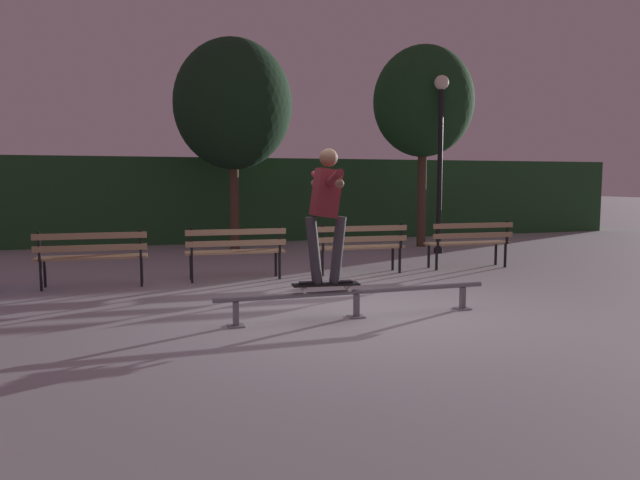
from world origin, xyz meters
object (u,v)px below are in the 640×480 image
skateboard (326,285)px  park_bench_right_center (360,243)px  park_bench_rightmost (470,239)px  skateboarder (326,204)px  tree_far_right (423,102)px  park_bench_leftmost (92,253)px  tree_behind_benches (233,105)px  lamp_post_right (440,141)px  park_bench_left_center (236,248)px  grind_rail (356,296)px

skateboard → park_bench_right_center: bearing=61.3°
skateboard → park_bench_rightmost: (3.83, 3.03, 0.13)m
skateboarder → tree_far_right: bearing=54.4°
park_bench_leftmost → park_bench_rightmost: (6.51, 0.00, 0.00)m
tree_behind_benches → lamp_post_right: size_ratio=1.25×
park_bench_leftmost → lamp_post_right: 7.71m
park_bench_left_center → tree_far_right: 6.98m
park_bench_rightmost → park_bench_left_center: bearing=180.0°
park_bench_leftmost → park_bench_rightmost: bearing=0.0°
grind_rail → park_bench_right_center: size_ratio=2.09×
park_bench_rightmost → tree_far_right: bearing=76.1°
skateboard → tree_far_right: bearing=54.4°
park_bench_left_center → tree_behind_benches: 5.28m
skateboard → park_bench_left_center: bearing=99.5°
park_bench_leftmost → park_bench_right_center: 4.34m
grind_rail → tree_behind_benches: (-0.13, 7.43, 3.11)m
park_bench_left_center → tree_behind_benches: (0.76, 4.40, 2.82)m
grind_rail → tree_far_right: size_ratio=0.70×
grind_rail → park_bench_leftmost: park_bench_leftmost is taller
park_bench_leftmost → tree_far_right: 8.73m
grind_rail → lamp_post_right: lamp_post_right is taller
park_bench_left_center → tree_far_right: (5.23, 3.56, 2.96)m
grind_rail → tree_behind_benches: size_ratio=0.69×
grind_rail → tree_far_right: (4.33, 6.59, 3.24)m
grind_rail → park_bench_left_center: 3.17m
park_bench_rightmost → tree_far_right: tree_far_right is taller
skateboarder → lamp_post_right: 6.97m
park_bench_leftmost → skateboarder: bearing=-48.5°
skateboarder → grind_rail: bearing=0.0°
park_bench_left_center → skateboarder: bearing=-80.4°
skateboard → park_bench_leftmost: bearing=131.5°
park_bench_left_center → lamp_post_right: lamp_post_right is taller
grind_rail → skateboard: bearing=-180.0°
skateboarder → lamp_post_right: lamp_post_right is taller
tree_behind_benches → park_bench_leftmost: bearing=-123.7°
grind_rail → skateboarder: 1.16m
skateboard → lamp_post_right: (4.44, 5.26, 2.07)m
tree_behind_benches → park_bench_left_center: bearing=-99.8°
park_bench_leftmost → park_bench_rightmost: size_ratio=1.00×
grind_rail → park_bench_right_center: park_bench_right_center is taller
skateboarder → park_bench_left_center: size_ratio=0.96×
park_bench_rightmost → tree_far_right: 4.72m
park_bench_leftmost → tree_behind_benches: (2.93, 4.40, 2.82)m
tree_behind_benches → lamp_post_right: (4.19, -2.18, -0.88)m
park_bench_leftmost → park_bench_left_center: bearing=0.0°
skateboard → tree_behind_benches: tree_behind_benches is taller
park_bench_leftmost → lamp_post_right: bearing=17.3°
skateboarder → park_bench_right_center: skateboarder is taller
park_bench_leftmost → park_bench_left_center: size_ratio=1.00×
skateboard → park_bench_right_center: size_ratio=0.49×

